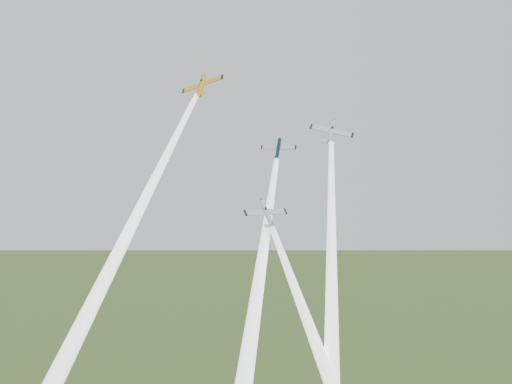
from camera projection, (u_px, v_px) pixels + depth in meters
name	position (u px, v px, depth m)	size (l,w,h in m)	color
plane_yellow	(202.00, 85.00, 120.62)	(8.73, 8.66, 1.37)	orange
smoke_trail_yellow	(118.00, 253.00, 93.02)	(2.86, 2.86, 76.16)	white
plane_navy	(278.00, 148.00, 117.72)	(6.59, 6.54, 1.03)	#0D1A3B
smoke_trail_navy	(257.00, 291.00, 95.15)	(2.86, 2.86, 58.13)	white
plane_silver_right	(331.00, 132.00, 120.48)	(8.31, 8.25, 1.30)	silver
smoke_trail_silver_right	(332.00, 314.00, 91.73)	(2.86, 2.86, 75.17)	white
plane_silver_low	(267.00, 214.00, 103.51)	(7.35, 7.29, 1.15)	silver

